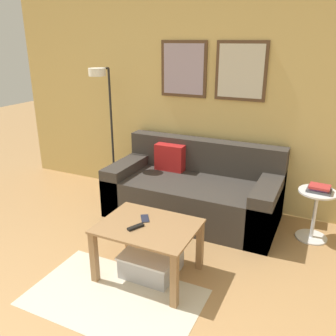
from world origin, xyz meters
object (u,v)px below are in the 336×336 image
(floor_lamp, at_px, (104,105))
(remote_control, at_px, (136,227))
(couch, at_px, (194,192))
(side_table, at_px, (315,210))
(cell_phone, at_px, (145,218))
(book_stack, at_px, (319,189))
(coffee_table, at_px, (148,235))
(storage_bin, at_px, (151,262))

(floor_lamp, xyz_separation_m, remote_control, (1.21, -1.34, -0.72))
(couch, height_order, floor_lamp, floor_lamp)
(side_table, distance_m, cell_phone, 1.79)
(book_stack, height_order, remote_control, book_stack)
(couch, xyz_separation_m, coffee_table, (0.06, -1.24, 0.10))
(floor_lamp, relative_size, book_stack, 6.82)
(couch, bearing_deg, storage_bin, -86.52)
(floor_lamp, relative_size, cell_phone, 11.85)
(storage_bin, bearing_deg, side_table, 44.81)
(floor_lamp, relative_size, remote_control, 11.06)
(storage_bin, height_order, remote_control, remote_control)
(couch, bearing_deg, remote_control, -90.16)
(coffee_table, height_order, cell_phone, cell_phone)
(coffee_table, height_order, remote_control, remote_control)
(book_stack, relative_size, remote_control, 1.62)
(floor_lamp, height_order, cell_phone, floor_lamp)
(side_table, relative_size, book_stack, 2.20)
(couch, distance_m, side_table, 1.32)
(floor_lamp, distance_m, remote_control, 1.94)
(book_stack, bearing_deg, storage_bin, -135.59)
(couch, bearing_deg, side_table, 1.50)
(storage_bin, relative_size, cell_phone, 3.40)
(side_table, bearing_deg, storage_bin, -135.19)
(book_stack, bearing_deg, side_table, 126.85)
(floor_lamp, bearing_deg, book_stack, 0.22)
(storage_bin, bearing_deg, book_stack, 44.41)
(couch, distance_m, floor_lamp, 1.52)
(coffee_table, xyz_separation_m, remote_control, (-0.07, -0.09, 0.11))
(book_stack, bearing_deg, couch, -178.93)
(remote_control, bearing_deg, storage_bin, 83.68)
(remote_control, bearing_deg, couch, 115.76)
(couch, bearing_deg, coffee_table, -87.02)
(book_stack, bearing_deg, floor_lamp, -179.78)
(coffee_table, height_order, book_stack, book_stack)
(side_table, bearing_deg, cell_phone, -138.33)
(cell_phone, bearing_deg, coffee_table, -82.45)
(storage_bin, bearing_deg, cell_phone, 148.63)
(couch, distance_m, book_stack, 1.36)
(storage_bin, distance_m, remote_control, 0.42)
(coffee_table, xyz_separation_m, floor_lamp, (-1.28, 1.26, 0.83))
(storage_bin, bearing_deg, coffee_table, -103.70)
(book_stack, xyz_separation_m, cell_phone, (-1.34, -1.18, -0.07))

